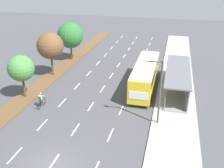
{
  "coord_description": "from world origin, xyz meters",
  "views": [
    {
      "loc": [
        8.38,
        -13.76,
        13.98
      ],
      "look_at": [
        1.47,
        13.65,
        1.2
      ],
      "focal_mm": 40.22,
      "sensor_mm": 36.0,
      "label": 1
    }
  ],
  "objects_px": {
    "bus": "(145,73)",
    "median_tree_fourth": "(70,35)",
    "median_tree_third": "(50,46)",
    "median_tree_second": "(21,68)",
    "streetlight": "(158,88)",
    "bus_shelter": "(180,78)",
    "cyclist": "(41,100)"
  },
  "relations": [
    {
      "from": "median_tree_third",
      "to": "streetlight",
      "type": "bearing_deg",
      "value": -30.23
    },
    {
      "from": "bus",
      "to": "streetlight",
      "type": "bearing_deg",
      "value": -74.91
    },
    {
      "from": "median_tree_second",
      "to": "median_tree_fourth",
      "type": "relative_size",
      "value": 0.83
    },
    {
      "from": "cyclist",
      "to": "streetlight",
      "type": "height_order",
      "value": "streetlight"
    },
    {
      "from": "median_tree_third",
      "to": "cyclist",
      "type": "bearing_deg",
      "value": -71.69
    },
    {
      "from": "bus_shelter",
      "to": "streetlight",
      "type": "bearing_deg",
      "value": -104.91
    },
    {
      "from": "bus_shelter",
      "to": "median_tree_third",
      "type": "bearing_deg",
      "value": 176.05
    },
    {
      "from": "bus",
      "to": "cyclist",
      "type": "xyz_separation_m",
      "value": [
        -10.63,
        -7.72,
        -1.28
      ]
    },
    {
      "from": "median_tree_second",
      "to": "streetlight",
      "type": "relative_size",
      "value": 0.79
    },
    {
      "from": "median_tree_second",
      "to": "median_tree_fourth",
      "type": "bearing_deg",
      "value": 89.81
    },
    {
      "from": "streetlight",
      "to": "median_tree_fourth",
      "type": "bearing_deg",
      "value": 133.9
    },
    {
      "from": "bus",
      "to": "median_tree_third",
      "type": "xyz_separation_m",
      "value": [
        -13.55,
        1.12,
        2.37
      ]
    },
    {
      "from": "median_tree_fourth",
      "to": "median_tree_second",
      "type": "bearing_deg",
      "value": -90.19
    },
    {
      "from": "bus_shelter",
      "to": "bus",
      "type": "bearing_deg",
      "value": 178.47
    },
    {
      "from": "bus",
      "to": "streetlight",
      "type": "distance_m",
      "value": 8.53
    },
    {
      "from": "median_tree_third",
      "to": "bus_shelter",
      "type": "bearing_deg",
      "value": -3.95
    },
    {
      "from": "bus_shelter",
      "to": "bus",
      "type": "xyz_separation_m",
      "value": [
        -4.28,
        0.11,
        0.2
      ]
    },
    {
      "from": "bus",
      "to": "bus_shelter",
      "type": "bearing_deg",
      "value": -1.53
    },
    {
      "from": "median_tree_second",
      "to": "streetlight",
      "type": "distance_m",
      "value": 15.94
    },
    {
      "from": "bus_shelter",
      "to": "median_tree_fourth",
      "type": "distance_m",
      "value": 19.93
    },
    {
      "from": "streetlight",
      "to": "bus",
      "type": "bearing_deg",
      "value": 105.09
    },
    {
      "from": "cyclist",
      "to": "median_tree_third",
      "type": "bearing_deg",
      "value": 108.31
    },
    {
      "from": "bus",
      "to": "median_tree_third",
      "type": "relative_size",
      "value": 1.82
    },
    {
      "from": "bus",
      "to": "median_tree_fourth",
      "type": "bearing_deg",
      "value": 148.46
    },
    {
      "from": "median_tree_fourth",
      "to": "streetlight",
      "type": "height_order",
      "value": "streetlight"
    },
    {
      "from": "median_tree_second",
      "to": "median_tree_third",
      "type": "height_order",
      "value": "median_tree_third"
    },
    {
      "from": "bus",
      "to": "streetlight",
      "type": "xyz_separation_m",
      "value": [
        2.17,
        -8.04,
        1.82
      ]
    },
    {
      "from": "median_tree_fourth",
      "to": "bus",
      "type": "bearing_deg",
      "value": -31.54
    },
    {
      "from": "median_tree_second",
      "to": "median_tree_third",
      "type": "distance_m",
      "value": 7.27
    },
    {
      "from": "cyclist",
      "to": "median_tree_second",
      "type": "relative_size",
      "value": 0.35
    },
    {
      "from": "bus_shelter",
      "to": "median_tree_third",
      "type": "height_order",
      "value": "median_tree_third"
    },
    {
      "from": "median_tree_third",
      "to": "bus",
      "type": "bearing_deg",
      "value": -4.71
    }
  ]
}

